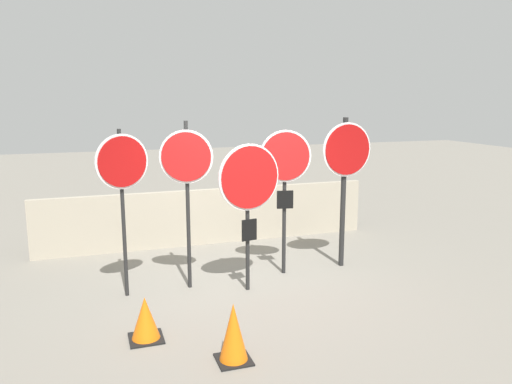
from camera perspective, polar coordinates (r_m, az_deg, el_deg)
name	(u,v)px	position (r m, az deg, el deg)	size (l,w,h in m)	color
ground_plane	(245,284)	(7.58, -1.30, -10.52)	(40.00, 40.00, 0.00)	gray
fence_back	(209,217)	(9.50, -5.37, -2.81)	(6.32, 0.12, 1.05)	#A89E89
stop_sign_0	(122,173)	(6.92, -15.02, 2.13)	(0.71, 0.28, 2.34)	black
stop_sign_1	(187,169)	(7.05, -7.94, 2.66)	(0.73, 0.23, 2.44)	black
stop_sign_2	(249,186)	(6.93, -0.79, 0.74)	(0.92, 0.20, 2.13)	black
stop_sign_3	(285,168)	(7.61, 3.37, 2.70)	(0.78, 0.18, 2.27)	black
stop_sign_4	(346,165)	(8.08, 10.23, 3.06)	(0.86, 0.16, 2.44)	black
traffic_cone_0	(233,333)	(5.45, -2.60, -15.77)	(0.36, 0.36, 0.65)	black
traffic_cone_1	(145,319)	(6.04, -12.54, -13.95)	(0.39, 0.39, 0.51)	black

